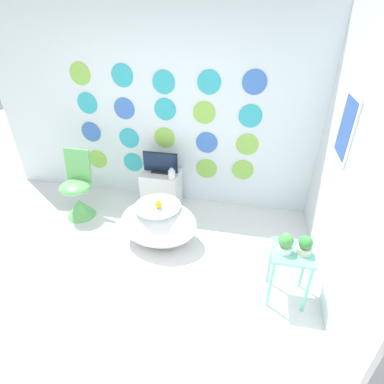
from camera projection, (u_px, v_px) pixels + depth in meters
ground_plane at (109, 307)px, 2.88m from camera, size 12.00×12.00×0.00m
wall_back_dotted at (165, 112)px, 3.95m from camera, size 4.99×0.05×2.60m
wall_right at (345, 158)px, 2.71m from camera, size 0.06×3.07×2.60m
bathtub at (159, 223)px, 3.58m from camera, size 0.93×0.66×0.54m
rubber_duck at (158, 204)px, 3.36m from camera, size 0.08×0.09×0.10m
chair at (78, 197)px, 4.04m from camera, size 0.41×0.41×0.92m
tv_cabinet at (162, 189)px, 4.28m from camera, size 0.52×0.40×0.53m
tv at (160, 164)px, 4.08m from camera, size 0.48×0.12×0.30m
vase at (172, 174)px, 3.97m from camera, size 0.09×0.09×0.14m
side_table at (291, 262)px, 2.77m from camera, size 0.38×0.36×0.58m
potted_plant_left at (285, 243)px, 2.66m from camera, size 0.14×0.14×0.19m
potted_plant_right at (305, 245)px, 2.64m from camera, size 0.13×0.13×0.18m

